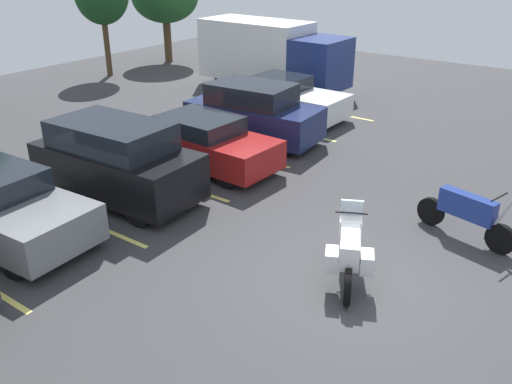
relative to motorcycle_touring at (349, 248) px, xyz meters
The scene contains 10 objects.
ground 0.74m from the motorcycle_touring, 115.09° to the right, with size 44.00×44.00×0.10m, color #38383A.
motorcycle_touring is the anchor object (origin of this frame).
motorcycle_second 3.18m from the motorcycle_touring, 24.59° to the right, with size 0.80×2.28×1.30m.
parking_stripes 6.61m from the motorcycle_touring, 103.05° to the left, with size 22.48×4.87×0.01m.
car_grey 7.42m from the motorcycle_touring, 114.01° to the left, with size 2.18×4.46×1.53m.
car_black 6.37m from the motorcycle_touring, 91.16° to the left, with size 2.11×4.38×1.99m.
car_red 6.72m from the motorcycle_touring, 65.38° to the left, with size 1.98×4.62×1.46m.
car_navy 8.26m from the motorcycle_touring, 48.98° to the left, with size 2.20×4.42×1.87m.
car_white 10.71m from the motorcycle_touring, 39.41° to the left, with size 2.00×4.30×1.46m.
box_truck 15.08m from the motorcycle_touring, 40.34° to the left, with size 2.45×6.70×2.84m.
Camera 1 is at (-8.19, -3.65, 5.93)m, focal length 38.49 mm.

